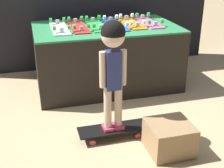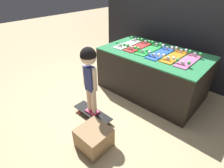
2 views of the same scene
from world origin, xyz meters
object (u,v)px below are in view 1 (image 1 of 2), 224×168
(skateboard_red_on_rack, at_px, (78,26))
(child, at_px, (113,56))
(skateboard_white_on_rack, at_px, (60,28))
(storage_box, at_px, (169,137))
(skateboard_on_floor, at_px, (113,130))
(skateboard_blue_on_rack, at_px, (115,24))
(skateboard_green_on_rack, at_px, (97,25))
(skateboard_pink_on_rack, at_px, (149,22))
(skateboard_orange_on_rack, at_px, (132,23))

(skateboard_red_on_rack, height_order, child, child)
(skateboard_white_on_rack, xyz_separation_m, storage_box, (0.71, -1.53, -0.64))
(skateboard_on_floor, distance_m, storage_box, 0.53)
(child, bearing_deg, storage_box, -41.51)
(skateboard_blue_on_rack, xyz_separation_m, skateboard_on_floor, (-0.35, -1.19, -0.70))
(skateboard_white_on_rack, distance_m, skateboard_green_on_rack, 0.44)
(skateboard_green_on_rack, bearing_deg, skateboard_pink_on_rack, -0.17)
(skateboard_green_on_rack, height_order, skateboard_blue_on_rack, same)
(skateboard_green_on_rack, distance_m, skateboard_on_floor, 1.41)
(skateboard_blue_on_rack, height_order, skateboard_orange_on_rack, same)
(skateboard_blue_on_rack, bearing_deg, skateboard_white_on_rack, 179.11)
(skateboard_blue_on_rack, xyz_separation_m, skateboard_pink_on_rack, (0.44, 0.03, 0.00))
(skateboard_pink_on_rack, distance_m, storage_box, 1.72)
(skateboard_white_on_rack, bearing_deg, storage_box, -65.04)
(skateboard_green_on_rack, relative_size, skateboard_pink_on_rack, 1.00)
(skateboard_red_on_rack, height_order, skateboard_orange_on_rack, same)
(skateboard_green_on_rack, height_order, child, child)
(skateboard_blue_on_rack, relative_size, skateboard_orange_on_rack, 1.00)
(skateboard_white_on_rack, relative_size, skateboard_blue_on_rack, 1.00)
(skateboard_white_on_rack, relative_size, skateboard_pink_on_rack, 1.00)
(skateboard_white_on_rack, xyz_separation_m, skateboard_orange_on_rack, (0.88, 0.02, 0.00))
(skateboard_blue_on_rack, xyz_separation_m, skateboard_orange_on_rack, (0.22, 0.03, 0.00))
(skateboard_red_on_rack, bearing_deg, skateboard_pink_on_rack, 0.13)
(skateboard_orange_on_rack, bearing_deg, skateboard_white_on_rack, -178.50)
(skateboard_blue_on_rack, bearing_deg, skateboard_orange_on_rack, 8.62)
(skateboard_orange_on_rack, height_order, skateboard_pink_on_rack, same)
(skateboard_white_on_rack, relative_size, storage_box, 1.75)
(skateboard_red_on_rack, distance_m, skateboard_on_floor, 1.40)
(skateboard_on_floor, xyz_separation_m, child, (0.00, 0.00, 0.72))
(skateboard_orange_on_rack, distance_m, storage_box, 1.69)
(skateboard_red_on_rack, height_order, skateboard_blue_on_rack, same)
(skateboard_on_floor, bearing_deg, skateboard_pink_on_rack, 56.74)
(skateboard_white_on_rack, relative_size, skateboard_green_on_rack, 1.00)
(skateboard_white_on_rack, distance_m, skateboard_red_on_rack, 0.22)
(skateboard_red_on_rack, xyz_separation_m, skateboard_green_on_rack, (0.22, 0.00, 0.00))
(skateboard_white_on_rack, relative_size, child, 0.64)
(skateboard_red_on_rack, distance_m, skateboard_orange_on_rack, 0.66)
(skateboard_blue_on_rack, distance_m, skateboard_on_floor, 1.42)
(skateboard_pink_on_rack, relative_size, child, 0.64)
(skateboard_white_on_rack, xyz_separation_m, skateboard_green_on_rack, (0.44, 0.02, 0.00))
(child, bearing_deg, skateboard_orange_on_rack, 63.02)
(skateboard_green_on_rack, xyz_separation_m, child, (-0.13, -1.21, 0.02))
(storage_box, bearing_deg, child, 140.24)
(skateboard_pink_on_rack, bearing_deg, skateboard_on_floor, -123.26)
(skateboard_white_on_rack, xyz_separation_m, skateboard_pink_on_rack, (1.10, 0.02, 0.00))
(skateboard_blue_on_rack, bearing_deg, storage_box, -88.04)
(skateboard_white_on_rack, bearing_deg, skateboard_blue_on_rack, -0.89)
(skateboard_green_on_rack, height_order, skateboard_pink_on_rack, same)
(skateboard_pink_on_rack, bearing_deg, storage_box, -104.09)
(skateboard_white_on_rack, bearing_deg, skateboard_pink_on_rack, 0.85)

